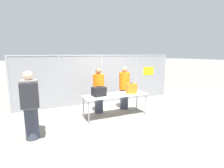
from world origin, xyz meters
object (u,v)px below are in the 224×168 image
object	(u,v)px
suitcase_black	(99,92)
security_worker_far	(124,87)
suitcase_orange	(131,88)
utility_trailer	(102,86)
security_worker_near	(99,90)
traveler_hooded	(30,103)
inspection_table	(116,96)

from	to	relation	value
suitcase_black	security_worker_far	xyz separation A→B (m)	(1.28, 0.58, -0.07)
suitcase_orange	utility_trailer	bearing A→B (deg)	86.41
security_worker_near	security_worker_far	world-z (taller)	security_worker_far
security_worker_near	security_worker_far	size ratio (longest dim) A/B	0.99
suitcase_black	utility_trailer	bearing A→B (deg)	67.18
suitcase_black	security_worker_far	distance (m)	1.41
traveler_hooded	utility_trailer	bearing A→B (deg)	32.99
suitcase_black	suitcase_orange	size ratio (longest dim) A/B	1.23
security_worker_near	utility_trailer	world-z (taller)	security_worker_near
security_worker_near	inspection_table	bearing A→B (deg)	135.32
suitcase_orange	traveler_hooded	size ratio (longest dim) A/B	0.21
security_worker_near	utility_trailer	xyz separation A→B (m)	(1.20, 2.76, -0.42)
security_worker_far	utility_trailer	bearing A→B (deg)	-96.81
inspection_table	security_worker_near	bearing A→B (deg)	122.51
suitcase_black	security_worker_near	world-z (taller)	security_worker_near
inspection_table	utility_trailer	world-z (taller)	inspection_table
security_worker_far	utility_trailer	size ratio (longest dim) A/B	0.49
suitcase_orange	traveler_hooded	bearing A→B (deg)	-169.74
utility_trailer	security_worker_far	bearing A→B (deg)	-92.51
security_worker_far	utility_trailer	xyz separation A→B (m)	(0.12, 2.75, -0.43)
suitcase_black	suitcase_orange	bearing A→B (deg)	-5.15
utility_trailer	security_worker_near	bearing A→B (deg)	-113.51
security_worker_far	inspection_table	bearing A→B (deg)	38.25
suitcase_black	traveler_hooded	xyz separation A→B (m)	(-2.08, -0.70, 0.04)
inspection_table	suitcase_black	xyz separation A→B (m)	(-0.60, 0.05, 0.21)
security_worker_near	utility_trailer	bearing A→B (deg)	-100.70
suitcase_orange	suitcase_black	bearing A→B (deg)	174.85
traveler_hooded	security_worker_far	bearing A→B (deg)	4.64
inspection_table	suitcase_orange	bearing A→B (deg)	-5.68
suitcase_black	suitcase_orange	xyz separation A→B (m)	(1.19, -0.11, 0.03)
suitcase_orange	security_worker_near	size ratio (longest dim) A/B	0.23
security_worker_near	suitcase_black	bearing A→B (deg)	83.42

